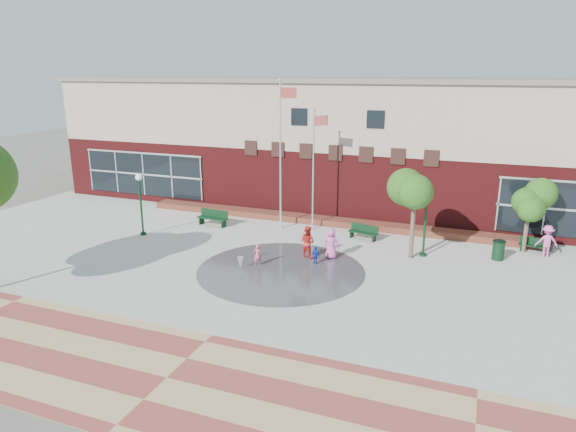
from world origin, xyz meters
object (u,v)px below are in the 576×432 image
(flagpole_right, at_px, (314,164))
(trash_can, at_px, (498,250))
(child_splash, at_px, (258,255))
(bench_left, at_px, (213,221))
(flagpole_left, at_px, (281,148))

(flagpole_right, relative_size, trash_can, 7.04)
(child_splash, bearing_deg, bench_left, -71.74)
(bench_left, xyz_separation_m, child_splash, (5.65, -5.42, 0.25))
(flagpole_left, xyz_separation_m, child_splash, (1.25, -6.42, -4.56))
(bench_left, distance_m, trash_can, 17.18)
(trash_can, bearing_deg, bench_left, 179.85)
(trash_can, bearing_deg, flagpole_left, 175.35)
(trash_can, height_order, child_splash, child_splash)
(flagpole_right, bearing_deg, trash_can, -1.79)
(flagpole_left, relative_size, bench_left, 4.40)
(trash_can, bearing_deg, child_splash, -154.98)
(flagpole_right, bearing_deg, flagpole_left, -158.10)
(trash_can, xyz_separation_m, child_splash, (-11.53, -5.38, 0.04))
(flagpole_left, xyz_separation_m, flagpole_right, (1.94, 0.53, -0.94))
(trash_can, distance_m, child_splash, 12.72)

